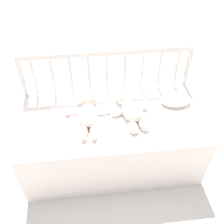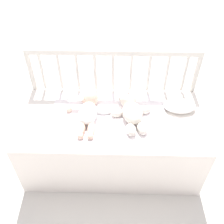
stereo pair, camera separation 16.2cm
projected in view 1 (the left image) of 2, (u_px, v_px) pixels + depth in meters
ground_plane at (112, 159)px, 1.98m from camera, size 12.00×12.00×0.00m
crib_mattress at (112, 141)px, 1.82m from camera, size 1.23×0.60×0.45m
crib_rail at (107, 78)px, 1.83m from camera, size 1.23×0.04×0.78m
blanket at (108, 119)px, 1.66m from camera, size 0.78×0.51×0.01m
teddy_bear at (131, 109)px, 1.67m from camera, size 0.28×0.37×0.12m
baby at (88, 112)px, 1.65m from camera, size 0.32×0.40×0.12m
small_pillow at (175, 100)px, 1.76m from camera, size 0.22×0.15×0.06m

